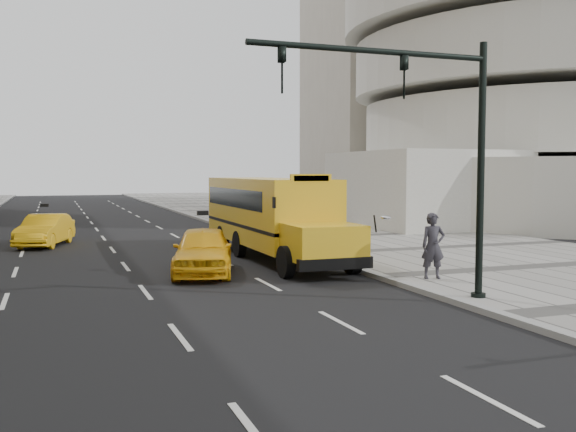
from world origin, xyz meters
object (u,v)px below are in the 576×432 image
object	(u,v)px
school_bus	(270,211)
traffic_signal	(432,137)
taxi_near	(203,250)
pedestrian	(433,246)
taxi_far	(45,230)

from	to	relation	value
school_bus	traffic_signal	size ratio (longest dim) A/B	1.81
traffic_signal	school_bus	bearing A→B (deg)	93.94
school_bus	traffic_signal	xyz separation A→B (m)	(0.69, -10.04, 2.33)
taxi_near	pedestrian	size ratio (longest dim) A/B	2.31
taxi_far	school_bus	bearing A→B (deg)	-22.49
school_bus	pedestrian	distance (m)	7.76
taxi_near	taxi_far	xyz separation A→B (m)	(-4.80, 10.00, -0.06)
pedestrian	school_bus	bearing A→B (deg)	122.39
taxi_near	pedestrian	xyz separation A→B (m)	(5.89, -4.05, 0.35)
school_bus	traffic_signal	bearing A→B (deg)	-86.06
taxi_near	taxi_far	bearing A→B (deg)	130.92
school_bus	taxi_near	bearing A→B (deg)	-135.80
traffic_signal	taxi_far	bearing A→B (deg)	117.74
taxi_far	pedestrian	size ratio (longest dim) A/B	2.19
taxi_far	traffic_signal	world-z (taller)	traffic_signal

